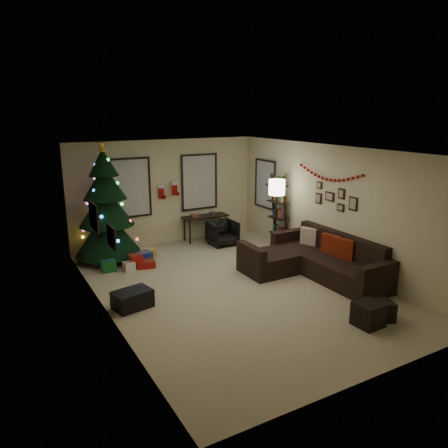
# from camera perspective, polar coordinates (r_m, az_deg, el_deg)

# --- Properties ---
(floor) EXTENTS (7.00, 7.00, 0.00)m
(floor) POSITION_cam_1_polar(r_m,az_deg,el_deg) (8.75, 1.37, -8.27)
(floor) COLOR tan
(floor) RESTS_ON ground
(ceiling) EXTENTS (7.00, 7.00, 0.00)m
(ceiling) POSITION_cam_1_polar(r_m,az_deg,el_deg) (8.08, 1.49, 9.64)
(ceiling) COLOR white
(ceiling) RESTS_ON floor
(wall_back) EXTENTS (5.00, 0.00, 5.00)m
(wall_back) POSITION_cam_1_polar(r_m,az_deg,el_deg) (11.39, -7.64, 4.15)
(wall_back) COLOR beige
(wall_back) RESTS_ON floor
(wall_front) EXTENTS (5.00, 0.00, 5.00)m
(wall_front) POSITION_cam_1_polar(r_m,az_deg,el_deg) (5.74, 19.76, -7.29)
(wall_front) COLOR beige
(wall_front) RESTS_ON floor
(wall_left) EXTENTS (0.00, 7.00, 7.00)m
(wall_left) POSITION_cam_1_polar(r_m,az_deg,el_deg) (7.39, -15.47, -2.05)
(wall_left) COLOR beige
(wall_left) RESTS_ON floor
(wall_right) EXTENTS (0.00, 7.00, 7.00)m
(wall_right) POSITION_cam_1_polar(r_m,az_deg,el_deg) (9.80, 14.10, 2.11)
(wall_right) COLOR beige
(wall_right) RESTS_ON floor
(window_back_left) EXTENTS (1.05, 0.06, 1.50)m
(window_back_left) POSITION_cam_1_polar(r_m,az_deg,el_deg) (11.02, -12.22, 4.65)
(window_back_left) COLOR #728CB2
(window_back_left) RESTS_ON wall_back
(window_back_right) EXTENTS (1.05, 0.06, 1.50)m
(window_back_right) POSITION_cam_1_polar(r_m,az_deg,el_deg) (11.71, -3.29, 5.54)
(window_back_right) COLOR #728CB2
(window_back_right) RESTS_ON wall_back
(window_right_wall) EXTENTS (0.06, 0.90, 1.30)m
(window_right_wall) POSITION_cam_1_polar(r_m,az_deg,el_deg) (11.69, 5.46, 5.24)
(window_right_wall) COLOR #728CB2
(window_right_wall) RESTS_ON wall_right
(christmas_tree) EXTENTS (1.52, 1.52, 2.82)m
(christmas_tree) POSITION_cam_1_polar(r_m,az_deg,el_deg) (10.34, -15.19, 1.66)
(christmas_tree) COLOR black
(christmas_tree) RESTS_ON floor
(presents) EXTENTS (1.50, 1.04, 0.30)m
(presents) POSITION_cam_1_polar(r_m,az_deg,el_deg) (10.15, -12.07, -4.61)
(presents) COLOR navy
(presents) RESTS_ON floor
(sofa) EXTENTS (1.97, 2.86, 0.89)m
(sofa) POSITION_cam_1_polar(r_m,az_deg,el_deg) (9.47, 11.75, -4.86)
(sofa) COLOR black
(sofa) RESTS_ON floor
(pillow_red_a) EXTENTS (0.26, 0.45, 0.43)m
(pillow_red_a) POSITION_cam_1_polar(r_m,az_deg,el_deg) (9.30, 15.45, -3.18)
(pillow_red_a) COLOR maroon
(pillow_red_a) RESTS_ON sofa
(pillow_red_b) EXTENTS (0.21, 0.43, 0.42)m
(pillow_red_b) POSITION_cam_1_polar(r_m,az_deg,el_deg) (9.57, 13.83, -2.58)
(pillow_red_b) COLOR maroon
(pillow_red_b) RESTS_ON sofa
(pillow_cream) EXTENTS (0.25, 0.40, 0.39)m
(pillow_cream) POSITION_cam_1_polar(r_m,az_deg,el_deg) (10.07, 11.08, -1.61)
(pillow_cream) COLOR #C1B39C
(pillow_cream) RESTS_ON sofa
(ottoman_near) EXTENTS (0.43, 0.43, 0.40)m
(ottoman_near) POSITION_cam_1_polar(r_m,az_deg,el_deg) (7.59, 18.42, -11.18)
(ottoman_near) COLOR black
(ottoman_near) RESTS_ON floor
(ottoman_far) EXTENTS (0.45, 0.45, 0.33)m
(ottoman_far) POSITION_cam_1_polar(r_m,az_deg,el_deg) (7.88, 20.04, -10.62)
(ottoman_far) COLOR black
(ottoman_far) RESTS_ON floor
(desk) EXTENTS (1.23, 0.44, 0.67)m
(desk) POSITION_cam_1_polar(r_m,az_deg,el_deg) (11.70, -2.48, 0.73)
(desk) COLOR black
(desk) RESTS_ON floor
(desk_chair) EXTENTS (0.63, 0.60, 0.64)m
(desk_chair) POSITION_cam_1_polar(r_m,az_deg,el_deg) (11.29, -0.19, -1.17)
(desk_chair) COLOR black
(desk_chair) RESTS_ON floor
(bookshelf) EXTENTS (0.30, 0.55, 1.88)m
(bookshelf) POSITION_cam_1_polar(r_m,az_deg,el_deg) (11.02, 7.21, 1.47)
(bookshelf) COLOR black
(bookshelf) RESTS_ON floor
(potted_plant) EXTENTS (0.53, 0.50, 0.47)m
(potted_plant) POSITION_cam_1_polar(r_m,az_deg,el_deg) (10.80, 7.60, 6.01)
(potted_plant) COLOR #4C4C4C
(potted_plant) RESTS_ON bookshelf
(floor_lamp) EXTENTS (0.39, 0.39, 1.83)m
(floor_lamp) POSITION_cam_1_polar(r_m,az_deg,el_deg) (10.41, 6.93, 4.16)
(floor_lamp) COLOR black
(floor_lamp) RESTS_ON floor
(art_map) EXTENTS (0.04, 0.60, 0.50)m
(art_map) POSITION_cam_1_polar(r_m,az_deg,el_deg) (8.03, -16.74, 0.95)
(art_map) COLOR black
(art_map) RESTS_ON wall_left
(art_abstract) EXTENTS (0.04, 0.45, 0.35)m
(art_abstract) POSITION_cam_1_polar(r_m,az_deg,el_deg) (6.97, -14.56, -1.64)
(art_abstract) COLOR black
(art_abstract) RESTS_ON wall_left
(gallery) EXTENTS (0.03, 1.25, 0.54)m
(gallery) POSITION_cam_1_polar(r_m,az_deg,el_deg) (9.69, 14.40, 3.29)
(gallery) COLOR black
(gallery) RESTS_ON wall_right
(garland) EXTENTS (0.08, 1.90, 0.30)m
(garland) POSITION_cam_1_polar(r_m,az_deg,el_deg) (9.73, 13.61, 6.35)
(garland) COLOR #A5140C
(garland) RESTS_ON wall_right
(stocking_left) EXTENTS (0.20, 0.05, 0.36)m
(stocking_left) POSITION_cam_1_polar(r_m,az_deg,el_deg) (11.28, -8.21, 4.24)
(stocking_left) COLOR #990F0C
(stocking_left) RESTS_ON wall_back
(stocking_right) EXTENTS (0.20, 0.05, 0.36)m
(stocking_right) POSITION_cam_1_polar(r_m,az_deg,el_deg) (11.29, -6.46, 4.67)
(stocking_right) COLOR #990F0C
(stocking_right) RESTS_ON wall_back
(storage_bin) EXTENTS (0.73, 0.56, 0.33)m
(storage_bin) POSITION_cam_1_polar(r_m,az_deg,el_deg) (7.99, -11.92, -9.63)
(storage_bin) COLOR black
(storage_bin) RESTS_ON floor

